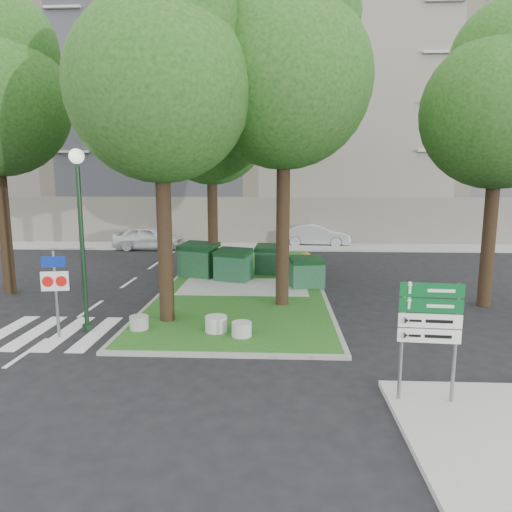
# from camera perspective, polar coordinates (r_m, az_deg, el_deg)

# --- Properties ---
(ground) EXTENTS (120.00, 120.00, 0.00)m
(ground) POSITION_cam_1_polar(r_m,az_deg,el_deg) (11.70, -6.62, -12.26)
(ground) COLOR black
(ground) RESTS_ON ground
(median_island) EXTENTS (6.00, 16.00, 0.12)m
(median_island) POSITION_cam_1_polar(r_m,az_deg,el_deg) (19.24, -1.30, -3.32)
(median_island) COLOR #194E16
(median_island) RESTS_ON ground
(median_kerb) EXTENTS (6.30, 16.30, 0.10)m
(median_kerb) POSITION_cam_1_polar(r_m,az_deg,el_deg) (19.24, -1.30, -3.35)
(median_kerb) COLOR gray
(median_kerb) RESTS_ON ground
(building_sidewalk) EXTENTS (42.00, 3.00, 0.12)m
(building_sidewalk) POSITION_cam_1_polar(r_m,az_deg,el_deg) (29.58, -0.84, 1.19)
(building_sidewalk) COLOR #999993
(building_sidewalk) RESTS_ON ground
(zebra_crossing) EXTENTS (5.00, 3.00, 0.01)m
(zebra_crossing) POSITION_cam_1_polar(r_m,az_deg,el_deg) (14.10, -21.00, -8.98)
(zebra_crossing) COLOR silver
(zebra_crossing) RESTS_ON ground
(apartment_building) EXTENTS (41.00, 12.00, 16.00)m
(apartment_building) POSITION_cam_1_polar(r_m,az_deg,el_deg) (36.94, -0.12, 15.18)
(apartment_building) COLOR tan
(apartment_building) RESTS_ON ground
(tree_median_near_left) EXTENTS (5.20, 5.20, 10.53)m
(tree_median_near_left) POSITION_cam_1_polar(r_m,az_deg,el_deg) (13.99, -11.56, 21.66)
(tree_median_near_left) COLOR black
(tree_median_near_left) RESTS_ON ground
(tree_median_near_right) EXTENTS (5.60, 5.60, 11.46)m
(tree_median_near_right) POSITION_cam_1_polar(r_m,az_deg,el_deg) (15.71, 3.91, 22.95)
(tree_median_near_right) COLOR black
(tree_median_near_right) RESTS_ON ground
(tree_median_mid) EXTENTS (4.80, 4.80, 9.99)m
(tree_median_mid) POSITION_cam_1_polar(r_m,az_deg,el_deg) (20.14, -5.35, 17.02)
(tree_median_mid) COLOR black
(tree_median_mid) RESTS_ON ground
(tree_median_far) EXTENTS (5.80, 5.80, 11.93)m
(tree_median_far) POSITION_cam_1_polar(r_m,az_deg,el_deg) (23.13, 4.06, 19.41)
(tree_median_far) COLOR black
(tree_median_far) RESTS_ON ground
(tree_street_right) EXTENTS (5.00, 5.00, 10.06)m
(tree_street_right) POSITION_cam_1_polar(r_m,az_deg,el_deg) (17.56, 28.46, 17.09)
(tree_street_right) COLOR black
(tree_street_right) RESTS_ON ground
(dumpster_a) EXTENTS (1.92, 1.64, 1.51)m
(dumpster_a) POSITION_cam_1_polar(r_m,az_deg,el_deg) (20.25, -7.16, -0.49)
(dumpster_a) COLOR #0F381B
(dumpster_a) RESTS_ON median_island
(dumpster_b) EXTENTS (1.72, 1.45, 1.36)m
(dumpster_b) POSITION_cam_1_polar(r_m,az_deg,el_deg) (19.30, -2.86, -1.14)
(dumpster_b) COLOR #113C23
(dumpster_b) RESTS_ON median_island
(dumpster_c) EXTENTS (1.56, 1.20, 1.33)m
(dumpster_c) POSITION_cam_1_polar(r_m,az_deg,el_deg) (20.70, 1.96, -0.44)
(dumpster_c) COLOR #10361E
(dumpster_c) RESTS_ON median_island
(dumpster_d) EXTENTS (1.47, 1.15, 1.23)m
(dumpster_d) POSITION_cam_1_polar(r_m,az_deg,el_deg) (18.20, 6.37, -2.03)
(dumpster_d) COLOR #144225
(dumpster_d) RESTS_ON median_island
(bollard_left) EXTENTS (0.53, 0.53, 0.38)m
(bollard_left) POSITION_cam_1_polar(r_m,az_deg,el_deg) (13.55, -14.41, -8.05)
(bollard_left) COLOR gray
(bollard_left) RESTS_ON median_island
(bollard_right) EXTENTS (0.55, 0.55, 0.39)m
(bollard_right) POSITION_cam_1_polar(r_m,az_deg,el_deg) (12.57, -1.80, -9.11)
(bollard_right) COLOR #A2A39D
(bollard_right) RESTS_ON median_island
(bollard_mid) EXTENTS (0.62, 0.62, 0.44)m
(bollard_mid) POSITION_cam_1_polar(r_m,az_deg,el_deg) (12.97, -5.00, -8.43)
(bollard_mid) COLOR #ACACA7
(bollard_mid) RESTS_ON median_island
(litter_bin) EXTENTS (0.42, 0.42, 0.73)m
(litter_bin) POSITION_cam_1_polar(r_m,az_deg,el_deg) (21.96, 6.27, -0.65)
(litter_bin) COLOR orange
(litter_bin) RESTS_ON median_island
(street_lamp) EXTENTS (0.41, 0.41, 5.17)m
(street_lamp) POSITION_cam_1_polar(r_m,az_deg,el_deg) (13.69, -21.09, 4.36)
(street_lamp) COLOR black
(street_lamp) RESTS_ON ground
(traffic_sign_pole) EXTENTS (0.73, 0.16, 2.44)m
(traffic_sign_pole) POSITION_cam_1_polar(r_m,az_deg,el_deg) (13.58, -23.80, -3.06)
(traffic_sign_pole) COLOR slate
(traffic_sign_pole) RESTS_ON ground
(directional_sign) EXTENTS (1.16, 0.15, 2.32)m
(directional_sign) POSITION_cam_1_polar(r_m,az_deg,el_deg) (9.25, 20.87, -7.87)
(directional_sign) COLOR slate
(directional_sign) RESTS_ON sidewalk_corner
(car_white) EXTENTS (4.38, 1.78, 1.49)m
(car_white) POSITION_cam_1_polar(r_m,az_deg,el_deg) (29.39, -13.23, 2.23)
(car_white) COLOR silver
(car_white) RESTS_ON ground
(car_silver) EXTENTS (4.57, 1.93, 1.47)m
(car_silver) POSITION_cam_1_polar(r_m,az_deg,el_deg) (30.53, 7.52, 2.64)
(car_silver) COLOR #B0B4B9
(car_silver) RESTS_ON ground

